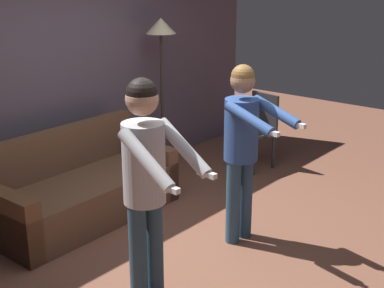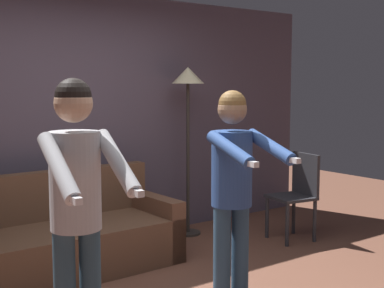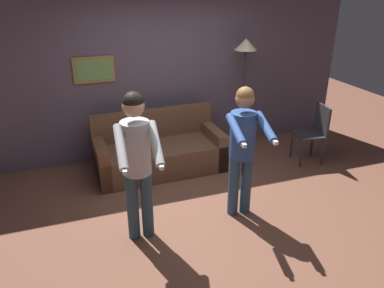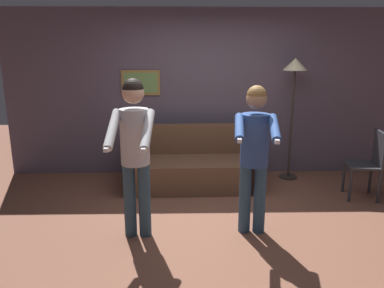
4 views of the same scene
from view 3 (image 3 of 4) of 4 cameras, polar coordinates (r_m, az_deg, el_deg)
name	(u,v)px [view 3 (image 3 of 4)]	position (r m, az deg, el deg)	size (l,w,h in m)	color
ground_plane	(206,209)	(4.87, 2.22, -9.85)	(12.00, 12.00, 0.00)	brown
back_wall_assembly	(163,75)	(6.05, -4.46, 10.43)	(6.40, 0.09, 2.60)	#554B5B
couch	(159,153)	(5.72, -5.05, -1.31)	(1.92, 0.89, 0.87)	brown
torchiere_lamp	(245,57)	(6.13, 8.11, 13.04)	(0.36, 0.36, 1.86)	#332D28
person_standing_left	(137,155)	(3.91, -8.42, -1.71)	(0.46, 0.67, 1.71)	#2F4B60
person_standing_right	(243,142)	(4.36, 7.77, 0.32)	(0.49, 0.71, 1.63)	#2F4E6C
dining_chair_distant	(314,130)	(6.17, 18.15, 2.02)	(0.48, 0.48, 0.93)	#2D2D33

